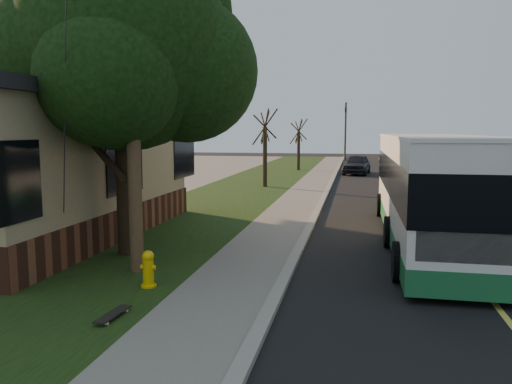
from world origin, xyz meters
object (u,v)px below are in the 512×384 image
at_px(traffic_signal, 345,130).
at_px(dumpster, 71,200).
at_px(distant_car, 357,164).
at_px(skateboard_main, 113,314).
at_px(bare_tree_near, 265,149).
at_px(fire_hydrant, 148,269).
at_px(transit_bus, 431,186).
at_px(bare_tree_far, 299,145).
at_px(leafy_tree, 127,49).
at_px(skateboarder, 126,219).
at_px(utility_pole, 131,62).

height_order(traffic_signal, dumpster, traffic_signal).
bearing_deg(dumpster, distant_car, 63.40).
bearing_deg(skateboard_main, bare_tree_near, 92.91).
height_order(fire_hydrant, transit_bus, transit_bus).
relative_size(bare_tree_far, traffic_signal, 0.73).
bearing_deg(leafy_tree, fire_hydrant, -59.33).
bearing_deg(traffic_signal, skateboarder, -98.68).
bearing_deg(skateboard_main, bare_tree_far, 90.90).
bearing_deg(leafy_tree, traffic_signal, 81.53).
bearing_deg(leafy_tree, dumpster, 134.75).
height_order(bare_tree_near, skateboard_main, bare_tree_near).
relative_size(bare_tree_near, traffic_signal, 0.78).
height_order(utility_pole, transit_bus, utility_pole).
height_order(skateboarder, distant_car, skateboarder).
distance_m(bare_tree_far, skateboard_main, 31.76).
xyz_separation_m(bare_tree_near, skateboarder, (-0.80, -15.43, -1.22)).
bearing_deg(distant_car, utility_pole, -92.81).
height_order(fire_hydrant, bare_tree_far, bare_tree_far).
relative_size(skateboarder, distant_car, 0.40).
height_order(transit_bus, dumpster, transit_bus).
relative_size(leafy_tree, skateboarder, 4.52).
bearing_deg(transit_bus, distant_car, 95.22).
xyz_separation_m(fire_hydrant, utility_pole, (-0.71, 0.99, 4.20)).
bearing_deg(distant_car, transit_bus, -77.45).
height_order(bare_tree_far, skateboarder, bare_tree_far).
relative_size(bare_tree_near, skateboarder, 2.50).
bearing_deg(fire_hydrant, skateboard_main, -86.64).
distance_m(bare_tree_far, skateboarder, 27.48).
bearing_deg(leafy_tree, bare_tree_near, 87.50).
distance_m(leafy_tree, distant_car, 26.23).
bearing_deg(distant_car, skateboard_main, -90.38).
relative_size(bare_tree_near, distant_car, 1.01).
relative_size(utility_pole, bare_tree_near, 2.11).
bearing_deg(distant_car, bare_tree_far, 162.00).
height_order(bare_tree_far, distant_car, bare_tree_far).
xyz_separation_m(utility_pole, distant_car, (4.81, 26.88, -3.90)).
distance_m(bare_tree_near, distant_car, 11.16).
distance_m(utility_pole, skateboarder, 4.14).
bearing_deg(utility_pole, bare_tree_far, 89.40).
relative_size(dumpster, distant_car, 0.36).
relative_size(transit_bus, distant_car, 2.64).
bearing_deg(skateboard_main, distant_car, 82.30).
bearing_deg(utility_pole, transit_bus, 34.35).
bearing_deg(bare_tree_far, skateboard_main, -89.10).
distance_m(transit_bus, distant_car, 22.32).
distance_m(utility_pole, traffic_signal, 33.26).
height_order(fire_hydrant, leafy_tree, leafy_tree).
xyz_separation_m(leafy_tree, skateboarder, (-0.13, -0.08, -4.23)).
bearing_deg(utility_pole, dumpster, 130.98).
xyz_separation_m(traffic_signal, skateboard_main, (-3.00, -35.70, -3.03)).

